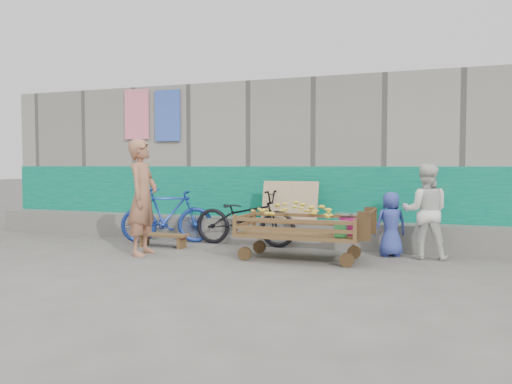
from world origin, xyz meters
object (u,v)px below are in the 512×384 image
(child, at_px, (391,224))
(bicycle_dark, at_px, (245,218))
(woman, at_px, (425,211))
(bicycle_blue, at_px, (167,215))
(vendor_man, at_px, (143,197))
(banana_cart, at_px, (298,221))
(bench, at_px, (163,237))

(child, bearing_deg, bicycle_dark, -31.69)
(woman, relative_size, bicycle_blue, 0.86)
(vendor_man, relative_size, bicycle_blue, 1.09)
(child, distance_m, bicycle_blue, 3.97)
(banana_cart, xyz_separation_m, bench, (-2.51, 0.33, -0.41))
(bicycle_blue, bearing_deg, banana_cart, -129.58)
(vendor_man, bearing_deg, child, -80.38)
(banana_cart, relative_size, child, 1.97)
(banana_cart, height_order, bicycle_blue, bicycle_blue)
(vendor_man, xyz_separation_m, bicycle_blue, (-0.26, 1.21, -0.41))
(child, bearing_deg, banana_cart, 3.76)
(woman, bearing_deg, bench, 2.01)
(banana_cart, bearing_deg, woman, 21.97)
(bench, distance_m, woman, 4.36)
(woman, relative_size, bicycle_dark, 0.77)
(bicycle_dark, height_order, bicycle_blue, bicycle_blue)
(bench, bearing_deg, vendor_man, -83.40)
(bicycle_blue, bearing_deg, bench, 177.05)
(banana_cart, bearing_deg, vendor_man, -170.09)
(bench, height_order, bicycle_blue, bicycle_blue)
(child, xyz_separation_m, bicycle_blue, (-3.97, 0.05, -0.00))
(banana_cart, distance_m, bicycle_blue, 2.79)
(child, relative_size, bicycle_blue, 0.60)
(banana_cart, xyz_separation_m, bicycle_blue, (-2.67, 0.79, -0.07))
(bicycle_blue, bearing_deg, child, -113.76)
(bench, relative_size, bicycle_dark, 0.49)
(bicycle_dark, bearing_deg, woman, -93.81)
(child, height_order, bicycle_blue, child)
(vendor_man, distance_m, child, 3.91)
(bench, distance_m, bicycle_blue, 0.59)
(banana_cart, xyz_separation_m, bicycle_dark, (-1.23, 0.99, -0.08))
(vendor_man, bearing_deg, woman, -82.58)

